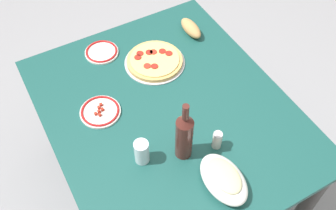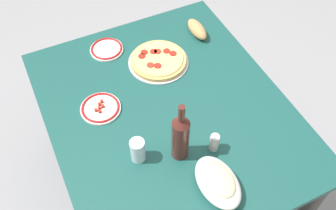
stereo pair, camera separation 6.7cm
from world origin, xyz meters
The scene contains 10 objects.
ground_plane centered at (0.00, 0.00, 0.00)m, with size 8.00×8.00×0.00m, color gray.
dining_table centered at (0.00, 0.00, 0.60)m, with size 1.25×1.04×0.70m.
pepperoni_pizza centered at (0.28, -0.08, 0.72)m, with size 0.30×0.30×0.03m.
baked_pasta_dish centered at (-0.42, -0.01, 0.74)m, with size 0.24×0.15×0.08m.
wine_bottle centered at (-0.23, 0.06, 0.83)m, with size 0.07×0.07×0.31m.
water_glass centered at (-0.17, 0.22, 0.76)m, with size 0.06×0.06×0.11m, color silver.
side_plate_near centered at (0.13, 0.27, 0.71)m, with size 0.18×0.18×0.02m.
side_plate_far centered at (0.48, 0.12, 0.71)m, with size 0.17×0.17×0.02m.
bread_loaf centered at (0.39, -0.35, 0.73)m, with size 0.16×0.07×0.06m, color tan.
spice_shaker centered at (-0.27, -0.08, 0.75)m, with size 0.04×0.04×0.09m.
Camera 2 is at (-0.96, 0.46, 2.08)m, focal length 41.48 mm.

